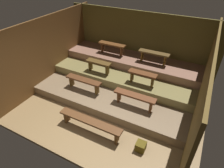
# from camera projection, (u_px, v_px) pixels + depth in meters

# --- Properties ---
(ground) EXTENTS (5.70, 4.98, 0.08)m
(ground) POSITION_uv_depth(u_px,v_px,m) (113.00, 99.00, 6.29)
(ground) COLOR olive
(wall_back) EXTENTS (5.70, 0.06, 2.32)m
(wall_back) POSITION_uv_depth(u_px,v_px,m) (139.00, 43.00, 7.16)
(wall_back) COLOR brown
(wall_back) RESTS_ON ground
(wall_left) EXTENTS (0.06, 4.98, 2.32)m
(wall_left) POSITION_uv_depth(u_px,v_px,m) (49.00, 51.00, 6.56)
(wall_left) COLOR brown
(wall_left) RESTS_ON ground
(wall_right) EXTENTS (0.06, 4.98, 2.32)m
(wall_right) POSITION_uv_depth(u_px,v_px,m) (202.00, 91.00, 4.67)
(wall_right) COLOR brown
(wall_right) RESTS_ON ground
(platform_lower) EXTENTS (4.90, 3.08, 0.27)m
(platform_lower) POSITION_uv_depth(u_px,v_px,m) (120.00, 86.00, 6.60)
(platform_lower) COLOR #786146
(platform_lower) RESTS_ON ground
(platform_middle) EXTENTS (4.90, 1.97, 0.27)m
(platform_middle) POSITION_uv_depth(u_px,v_px,m) (127.00, 72.00, 6.85)
(platform_middle) COLOR olive
(platform_middle) RESTS_ON platform_lower
(platform_upper) EXTENTS (4.90, 1.14, 0.27)m
(platform_upper) POSITION_uv_depth(u_px,v_px,m) (132.00, 61.00, 7.00)
(platform_upper) COLOR #895F4B
(platform_upper) RESTS_ON platform_middle
(bench_floor_center) EXTENTS (1.80, 0.24, 0.40)m
(bench_floor_center) POSITION_uv_depth(u_px,v_px,m) (90.00, 122.00, 4.93)
(bench_floor_center) COLOR #553219
(bench_floor_center) RESTS_ON ground
(bench_lower_left) EXTENTS (1.22, 0.24, 0.40)m
(bench_lower_left) POSITION_uv_depth(u_px,v_px,m) (84.00, 81.00, 6.04)
(bench_lower_left) COLOR #55311A
(bench_lower_left) RESTS_ON platform_lower
(bench_lower_right) EXTENTS (1.22, 0.24, 0.40)m
(bench_lower_right) POSITION_uv_depth(u_px,v_px,m) (135.00, 97.00, 5.37)
(bench_lower_right) COLOR brown
(bench_lower_right) RESTS_ON platform_lower
(bench_middle_left) EXTENTS (0.88, 0.24, 0.40)m
(bench_middle_left) POSITION_uv_depth(u_px,v_px,m) (99.00, 64.00, 6.44)
(bench_middle_left) COLOR brown
(bench_middle_left) RESTS_ON platform_middle
(bench_middle_right) EXTENTS (0.88, 0.24, 0.40)m
(bench_middle_right) POSITION_uv_depth(u_px,v_px,m) (142.00, 76.00, 5.84)
(bench_middle_right) COLOR brown
(bench_middle_right) RESTS_ON platform_middle
(bench_upper_left) EXTENTS (1.04, 0.24, 0.40)m
(bench_upper_left) POSITION_uv_depth(u_px,v_px,m) (112.00, 46.00, 7.01)
(bench_upper_left) COLOR brown
(bench_upper_left) RESTS_ON platform_upper
(bench_upper_right) EXTENTS (1.04, 0.24, 0.40)m
(bench_upper_right) POSITION_uv_depth(u_px,v_px,m) (154.00, 55.00, 6.41)
(bench_upper_right) COLOR brown
(bench_upper_right) RESTS_ON platform_upper
(wooden_crate_floor) EXTENTS (0.23, 0.23, 0.23)m
(wooden_crate_floor) POSITION_uv_depth(u_px,v_px,m) (141.00, 146.00, 4.56)
(wooden_crate_floor) COLOR #4F400F
(wooden_crate_floor) RESTS_ON ground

